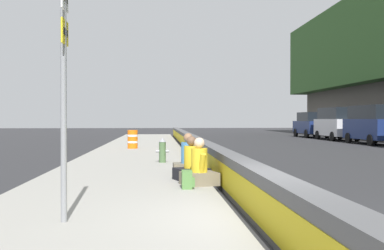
# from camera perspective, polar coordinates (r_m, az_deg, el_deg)

# --- Properties ---
(ground_plane) EXTENTS (160.00, 160.00, 0.00)m
(ground_plane) POSITION_cam_1_polar(r_m,az_deg,el_deg) (7.42, 9.33, -12.21)
(ground_plane) COLOR #2B2B2D
(ground_plane) RESTS_ON ground
(sidewalk_strip) EXTENTS (80.00, 4.40, 0.14)m
(sidewalk_strip) POSITION_cam_1_polar(r_m,az_deg,el_deg) (7.28, -11.89, -11.92)
(sidewalk_strip) COLOR gray
(sidewalk_strip) RESTS_ON ground_plane
(jersey_barrier) EXTENTS (76.00, 0.45, 0.85)m
(jersey_barrier) POSITION_cam_1_polar(r_m,az_deg,el_deg) (7.34, 9.30, -8.98)
(jersey_barrier) COLOR #545456
(jersey_barrier) RESTS_ON ground_plane
(route_sign_post) EXTENTS (0.44, 0.09, 3.60)m
(route_sign_post) POSITION_cam_1_polar(r_m,az_deg,el_deg) (7.18, -15.33, 5.10)
(route_sign_post) COLOR gray
(route_sign_post) RESTS_ON sidewalk_strip
(fire_hydrant) EXTENTS (0.26, 0.46, 0.88)m
(fire_hydrant) POSITION_cam_1_polar(r_m,az_deg,el_deg) (16.45, -3.62, -3.01)
(fire_hydrant) COLOR #47663D
(fire_hydrant) RESTS_ON sidewalk_strip
(seated_person_foreground) EXTENTS (0.83, 0.92, 1.09)m
(seated_person_foreground) POSITION_cam_1_polar(r_m,az_deg,el_deg) (10.86, 0.89, -5.50)
(seated_person_foreground) COLOR #706651
(seated_person_foreground) RESTS_ON sidewalk_strip
(seated_person_middle) EXTENTS (0.88, 0.95, 1.09)m
(seated_person_middle) POSITION_cam_1_polar(r_m,az_deg,el_deg) (11.75, -0.06, -5.03)
(seated_person_middle) COLOR black
(seated_person_middle) RESTS_ON sidewalk_strip
(seated_person_rear) EXTENTS (0.73, 0.83, 1.13)m
(seated_person_rear) POSITION_cam_1_polar(r_m,az_deg,el_deg) (12.95, -0.47, -4.44)
(seated_person_rear) COLOR #706651
(seated_person_rear) RESTS_ON sidewalk_strip
(backpack) EXTENTS (0.32, 0.28, 0.40)m
(backpack) POSITION_cam_1_polar(r_m,az_deg,el_deg) (10.30, -0.56, -6.67)
(backpack) COLOR #4C7A3D
(backpack) RESTS_ON sidewalk_strip
(construction_barrel) EXTENTS (0.54, 0.54, 0.95)m
(construction_barrel) POSITION_cam_1_polar(r_m,az_deg,el_deg) (24.43, -7.24, -1.72)
(construction_barrel) COLOR orange
(construction_barrel) RESTS_ON sidewalk_strip
(parked_car_midline) EXTENTS (5.13, 2.16, 2.56)m
(parked_car_midline) POSITION_cam_1_polar(r_m,az_deg,el_deg) (32.74, 21.18, 0.14)
(parked_car_midline) COLOR navy
(parked_car_midline) RESTS_ON ground_plane
(parked_car_far) EXTENTS (5.10, 2.11, 2.56)m
(parked_car_far) POSITION_cam_1_polar(r_m,az_deg,el_deg) (38.34, 17.20, 0.24)
(parked_car_far) COLOR silver
(parked_car_far) RESTS_ON ground_plane
(parked_car_farther) EXTENTS (4.82, 2.11, 2.28)m
(parked_car_farther) POSITION_cam_1_polar(r_m,az_deg,el_deg) (43.72, 14.28, 0.08)
(parked_car_farther) COLOR navy
(parked_car_farther) RESTS_ON ground_plane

